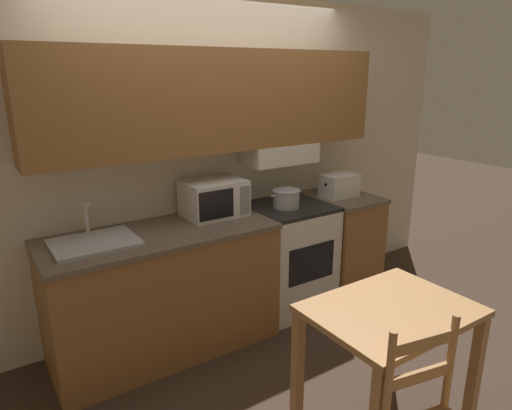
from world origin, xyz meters
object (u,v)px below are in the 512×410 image
(stove_range, at_px, (288,256))
(sink_basin, at_px, (94,242))
(cooking_pot, at_px, (286,198))
(toaster, at_px, (339,185))
(microwave, at_px, (214,198))
(dining_table, at_px, (389,330))

(stove_range, relative_size, sink_basin, 1.73)
(sink_basin, bearing_deg, cooking_pot, -0.83)
(stove_range, xyz_separation_m, toaster, (0.54, -0.02, 0.56))
(microwave, relative_size, toaster, 1.39)
(stove_range, relative_size, dining_table, 1.05)
(microwave, bearing_deg, dining_table, -81.92)
(microwave, xyz_separation_m, toaster, (1.19, -0.12, -0.04))
(stove_range, height_order, sink_basin, sink_basin)
(cooking_pot, height_order, sink_basin, sink_basin)
(cooking_pot, bearing_deg, stove_range, 35.24)
(stove_range, bearing_deg, toaster, -2.28)
(stove_range, relative_size, cooking_pot, 3.01)
(toaster, xyz_separation_m, sink_basin, (-2.13, 0.00, -0.08))
(stove_range, distance_m, toaster, 0.78)
(toaster, bearing_deg, stove_range, 177.72)
(cooking_pot, bearing_deg, dining_table, -104.55)
(stove_range, bearing_deg, sink_basin, -179.39)
(microwave, bearing_deg, sink_basin, -172.70)
(stove_range, xyz_separation_m, cooking_pot, (-0.06, -0.04, 0.54))
(stove_range, relative_size, microwave, 2.02)
(cooking_pot, relative_size, microwave, 0.67)
(dining_table, bearing_deg, cooking_pot, 75.45)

